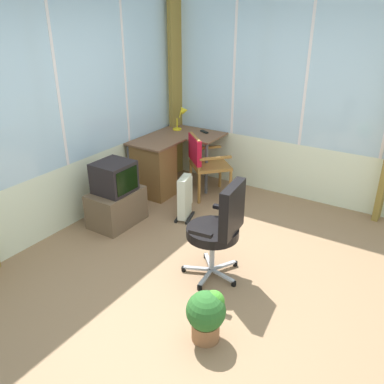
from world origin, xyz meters
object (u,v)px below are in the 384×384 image
object	(u,v)px
tv_on_stand	(116,197)
potted_plant	(207,313)
desk	(156,166)
desk_lamp	(183,115)
tv_remote	(204,132)
space_heater	(185,197)
wooden_armchair	(202,158)
office_chair	(220,225)

from	to	relation	value
tv_on_stand	potted_plant	bearing A→B (deg)	-119.16
tv_on_stand	potted_plant	size ratio (longest dim) A/B	1.82
desk	desk_lamp	bearing A→B (deg)	2.47
tv_remote	space_heater	xyz separation A→B (m)	(-1.12, -0.41, -0.49)
desk_lamp	tv_remote	world-z (taller)	desk_lamp
wooden_armchair	tv_on_stand	distance (m)	1.32
wooden_armchair	space_heater	size ratio (longest dim) A/B	1.57
office_chair	tv_on_stand	world-z (taller)	office_chair
desk	tv_on_stand	bearing A→B (deg)	-172.75
desk	office_chair	bearing A→B (deg)	-126.06
office_chair	space_heater	xyz separation A→B (m)	(0.84, 0.94, -0.29)
office_chair	wooden_armchair	bearing A→B (deg)	36.45
tv_remote	space_heater	bearing A→B (deg)	-135.38
office_chair	potted_plant	bearing A→B (deg)	-157.87
wooden_armchair	potted_plant	xyz separation A→B (m)	(-2.26, -1.42, -0.31)
tv_remote	office_chair	size ratio (longest dim) A/B	0.15
desk	potted_plant	bearing A→B (deg)	-135.00
office_chair	space_heater	bearing A→B (deg)	48.47
desk_lamp	wooden_armchair	world-z (taller)	desk_lamp
wooden_armchair	office_chair	size ratio (longest dim) A/B	0.88
desk	potted_plant	xyz separation A→B (m)	(-1.99, -1.99, -0.16)
desk	tv_on_stand	size ratio (longest dim) A/B	1.53
tv_remote	office_chair	world-z (taller)	office_chair
tv_remote	wooden_armchair	distance (m)	0.57
desk	desk_lamp	xyz separation A→B (m)	(0.73, 0.03, 0.56)
tv_on_stand	office_chair	bearing A→B (deg)	-99.98
wooden_armchair	office_chair	xyz separation A→B (m)	(-1.49, -1.10, 0.01)
wooden_armchair	tv_remote	bearing A→B (deg)	27.97
desk	tv_on_stand	world-z (taller)	tv_on_stand
desk_lamp	wooden_armchair	bearing A→B (deg)	-126.85
wooden_armchair	space_heater	world-z (taller)	wooden_armchair
office_chair	tv_on_stand	size ratio (longest dim) A/B	1.26
desk_lamp	wooden_armchair	xyz separation A→B (m)	(-0.46, -0.61, -0.42)
desk	wooden_armchair	world-z (taller)	wooden_armchair
desk	tv_on_stand	xyz separation A→B (m)	(-0.95, -0.12, -0.06)
potted_plant	space_heater	bearing A→B (deg)	38.04
desk_lamp	potted_plant	bearing A→B (deg)	-143.33
wooden_armchair	office_chair	distance (m)	1.86
tv_remote	desk_lamp	bearing A→B (deg)	116.37
desk	space_heater	size ratio (longest dim) A/B	2.17
desk	office_chair	size ratio (longest dim) A/B	1.22
tv_remote	tv_on_stand	xyz separation A→B (m)	(-1.69, 0.21, -0.42)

